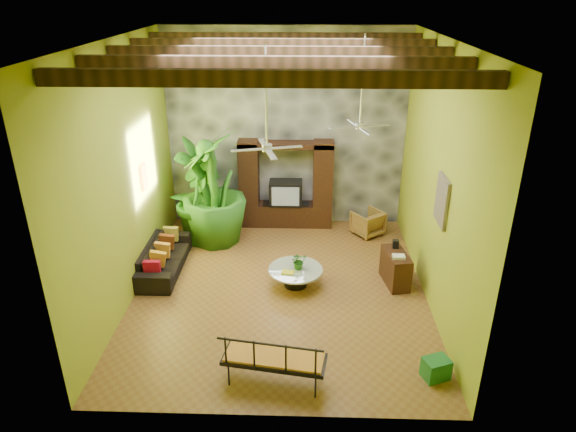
{
  "coord_description": "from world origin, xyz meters",
  "views": [
    {
      "loc": [
        0.46,
        -9.21,
        5.89
      ],
      "look_at": [
        0.15,
        0.2,
        1.59
      ],
      "focal_mm": 32.0,
      "sensor_mm": 36.0,
      "label": 1
    }
  ],
  "objects_px": {
    "green_bin": "(436,368)",
    "entertainment_center": "(286,191)",
    "sofa": "(163,257)",
    "side_console": "(395,268)",
    "wicker_armchair": "(368,223)",
    "coffee_table": "(296,275)",
    "tall_plant_a": "(200,188)",
    "ceiling_fan_front": "(267,137)",
    "tall_plant_c": "(213,188)",
    "tall_plant_b": "(197,197)",
    "iron_bench": "(274,358)",
    "ceiling_fan_back": "(360,116)"
  },
  "relations": [
    {
      "from": "ceiling_fan_front",
      "to": "tall_plant_a",
      "type": "xyz_separation_m",
      "value": [
        -1.91,
        2.93,
        -2.15
      ]
    },
    {
      "from": "coffee_table",
      "to": "tall_plant_c",
      "type": "bearing_deg",
      "value": 135.24
    },
    {
      "from": "tall_plant_a",
      "to": "green_bin",
      "type": "xyz_separation_m",
      "value": [
        4.76,
        -5.12,
        -1.08
      ]
    },
    {
      "from": "tall_plant_b",
      "to": "green_bin",
      "type": "relative_size",
      "value": 5.56
    },
    {
      "from": "coffee_table",
      "to": "iron_bench",
      "type": "distance_m",
      "value": 3.02
    },
    {
      "from": "tall_plant_a",
      "to": "iron_bench",
      "type": "distance_m",
      "value": 5.84
    },
    {
      "from": "wicker_armchair",
      "to": "tall_plant_b",
      "type": "bearing_deg",
      "value": -30.05
    },
    {
      "from": "wicker_armchair",
      "to": "tall_plant_a",
      "type": "bearing_deg",
      "value": -34.32
    },
    {
      "from": "ceiling_fan_front",
      "to": "wicker_armchair",
      "type": "distance_m",
      "value": 4.9
    },
    {
      "from": "entertainment_center",
      "to": "side_console",
      "type": "bearing_deg",
      "value": -49.47
    },
    {
      "from": "tall_plant_c",
      "to": "green_bin",
      "type": "height_order",
      "value": "tall_plant_c"
    },
    {
      "from": "entertainment_center",
      "to": "ceiling_fan_back",
      "type": "relative_size",
      "value": 1.29
    },
    {
      "from": "coffee_table",
      "to": "green_bin",
      "type": "bearing_deg",
      "value": -49.43
    },
    {
      "from": "tall_plant_b",
      "to": "coffee_table",
      "type": "xyz_separation_m",
      "value": [
        2.44,
        -2.08,
        -0.89
      ]
    },
    {
      "from": "entertainment_center",
      "to": "tall_plant_c",
      "type": "bearing_deg",
      "value": -149.33
    },
    {
      "from": "entertainment_center",
      "to": "sofa",
      "type": "bearing_deg",
      "value": -137.21
    },
    {
      "from": "sofa",
      "to": "tall_plant_c",
      "type": "height_order",
      "value": "tall_plant_c"
    },
    {
      "from": "ceiling_fan_back",
      "to": "wicker_armchair",
      "type": "bearing_deg",
      "value": 70.82
    },
    {
      "from": "tall_plant_b",
      "to": "green_bin",
      "type": "height_order",
      "value": "tall_plant_b"
    },
    {
      "from": "wicker_armchair",
      "to": "ceiling_fan_back",
      "type": "bearing_deg",
      "value": 34.98
    },
    {
      "from": "green_bin",
      "to": "entertainment_center",
      "type": "bearing_deg",
      "value": 114.82
    },
    {
      "from": "ceiling_fan_back",
      "to": "side_console",
      "type": "distance_m",
      "value": 3.28
    },
    {
      "from": "ceiling_fan_back",
      "to": "tall_plant_a",
      "type": "distance_m",
      "value": 4.49
    },
    {
      "from": "sofa",
      "to": "wicker_armchair",
      "type": "relative_size",
      "value": 3.09
    },
    {
      "from": "tall_plant_c",
      "to": "coffee_table",
      "type": "bearing_deg",
      "value": -44.76
    },
    {
      "from": "sofa",
      "to": "wicker_armchair",
      "type": "height_order",
      "value": "wicker_armchair"
    },
    {
      "from": "wicker_armchair",
      "to": "coffee_table",
      "type": "distance_m",
      "value": 3.08
    },
    {
      "from": "ceiling_fan_back",
      "to": "iron_bench",
      "type": "bearing_deg",
      "value": -111.11
    },
    {
      "from": "side_console",
      "to": "coffee_table",
      "type": "bearing_deg",
      "value": 174.03
    },
    {
      "from": "wicker_armchair",
      "to": "green_bin",
      "type": "distance_m",
      "value": 5.26
    },
    {
      "from": "entertainment_center",
      "to": "tall_plant_a",
      "type": "bearing_deg",
      "value": -163.91
    },
    {
      "from": "coffee_table",
      "to": "side_console",
      "type": "xyz_separation_m",
      "value": [
        2.12,
        0.16,
        0.11
      ]
    },
    {
      "from": "entertainment_center",
      "to": "coffee_table",
      "type": "distance_m",
      "value": 3.1
    },
    {
      "from": "ceiling_fan_front",
      "to": "green_bin",
      "type": "relative_size",
      "value": 4.52
    },
    {
      "from": "side_console",
      "to": "iron_bench",
      "type": "bearing_deg",
      "value": -137.54
    },
    {
      "from": "sofa",
      "to": "side_console",
      "type": "distance_m",
      "value": 5.1
    },
    {
      "from": "iron_bench",
      "to": "coffee_table",
      "type": "bearing_deg",
      "value": 93.84
    },
    {
      "from": "wicker_armchair",
      "to": "iron_bench",
      "type": "distance_m",
      "value": 5.88
    },
    {
      "from": "entertainment_center",
      "to": "side_console",
      "type": "xyz_separation_m",
      "value": [
        2.43,
        -2.85,
        -0.6
      ]
    },
    {
      "from": "tall_plant_c",
      "to": "coffee_table",
      "type": "distance_m",
      "value": 3.06
    },
    {
      "from": "tall_plant_a",
      "to": "green_bin",
      "type": "distance_m",
      "value": 7.08
    },
    {
      "from": "ceiling_fan_front",
      "to": "tall_plant_c",
      "type": "bearing_deg",
      "value": 120.65
    },
    {
      "from": "tall_plant_c",
      "to": "side_console",
      "type": "distance_m",
      "value": 4.65
    },
    {
      "from": "coffee_table",
      "to": "ceiling_fan_back",
      "type": "bearing_deg",
      "value": 39.69
    },
    {
      "from": "wicker_armchair",
      "to": "tall_plant_c",
      "type": "height_order",
      "value": "tall_plant_c"
    },
    {
      "from": "tall_plant_a",
      "to": "side_console",
      "type": "distance_m",
      "value": 5.14
    },
    {
      "from": "wicker_armchair",
      "to": "coffee_table",
      "type": "bearing_deg",
      "value": 18.68
    },
    {
      "from": "tall_plant_a",
      "to": "iron_bench",
      "type": "xyz_separation_m",
      "value": [
        2.15,
        -5.38,
        -0.72
      ]
    },
    {
      "from": "entertainment_center",
      "to": "ceiling_fan_front",
      "type": "distance_m",
      "value": 4.3
    },
    {
      "from": "wicker_armchair",
      "to": "coffee_table",
      "type": "xyz_separation_m",
      "value": [
        -1.79,
        -2.51,
        -0.06
      ]
    }
  ]
}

